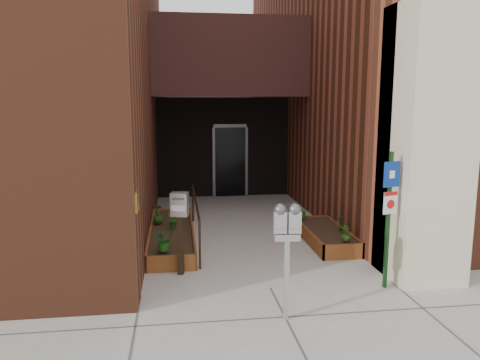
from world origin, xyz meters
name	(u,v)px	position (x,y,z in m)	size (l,w,h in m)	color
ground	(270,288)	(0.00, 0.00, 0.00)	(80.00, 80.00, 0.00)	#9E9991
architecture	(218,26)	(-0.18, 6.89, 4.98)	(20.00, 14.60, 10.00)	#5F2F1B
planter_left	(172,235)	(-1.55, 2.70, 0.13)	(0.90, 3.60, 0.30)	brown
planter_right	(325,236)	(1.60, 2.20, 0.13)	(0.80, 2.20, 0.30)	brown
handrail	(196,206)	(-1.05, 2.65, 0.75)	(0.04, 3.34, 0.90)	black
parking_meter	(287,230)	(-0.01, -1.07, 1.24)	(0.36, 0.18, 1.60)	#A2A2A4
sign_post	(389,206)	(1.79, -0.22, 1.32)	(0.29, 0.11, 2.15)	#133615
payment_dropbox	(180,216)	(-1.38, 0.80, 1.02)	(0.32, 0.27, 1.41)	black
shrub_left_a	(164,240)	(-1.67, 1.19, 0.50)	(0.36, 0.36, 0.40)	#21611B
shrub_left_b	(172,219)	(-1.54, 2.72, 0.47)	(0.19, 0.19, 0.34)	#235418
shrub_left_c	(158,214)	(-1.84, 3.12, 0.50)	(0.23, 0.23, 0.41)	#225317
shrub_left_d	(185,203)	(-1.25, 4.30, 0.47)	(0.18, 0.18, 0.34)	#1E601B
shrub_right_a	(346,233)	(1.71, 1.30, 0.46)	(0.17, 0.17, 0.31)	#245919
shrub_right_b	(341,223)	(1.85, 1.99, 0.46)	(0.17, 0.17, 0.32)	#17511B
shrub_right_c	(302,212)	(1.35, 3.10, 0.45)	(0.27, 0.27, 0.30)	#1C5C1A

